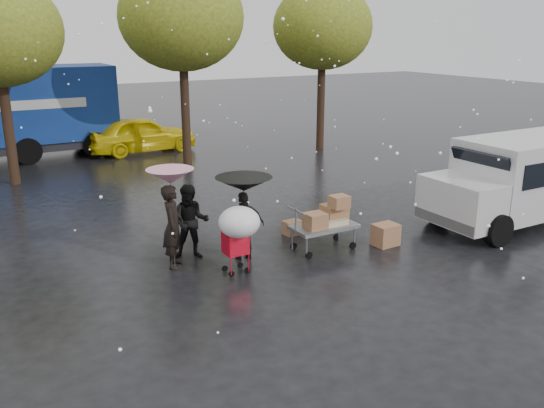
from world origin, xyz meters
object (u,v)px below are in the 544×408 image
yellow_taxi (141,134)px  blue_truck (10,114)px  person_pink (173,226)px  person_black (244,226)px  white_van (519,179)px  vendor_cart (327,219)px  shopping_cart (239,226)px

yellow_taxi → blue_truck: bearing=74.5°
person_pink → person_black: bearing=-76.9°
white_van → blue_truck: 18.00m
white_van → blue_truck: size_ratio=0.59×
white_van → blue_truck: blue_truck is taller
vendor_cart → yellow_taxi: (-0.30, 12.78, 0.02)m
vendor_cart → white_van: white_van is taller
person_pink → blue_truck: size_ratio=0.22×
vendor_cart → yellow_taxi: size_ratio=0.35×
vendor_cart → shopping_cart: bearing=-172.0°
person_pink → white_van: bearing=-74.0°
white_van → yellow_taxi: (-5.69, 13.62, -0.41)m
person_black → white_van: white_van is taller
person_pink → yellow_taxi: size_ratio=0.41×
person_black → vendor_cart: person_black is taller
person_black → blue_truck: blue_truck is taller
person_pink → yellow_taxi: person_pink is taller
person_pink → person_black: (1.49, -0.35, -0.14)m
white_van → person_black: bearing=170.3°
shopping_cart → yellow_taxi: (2.10, 13.12, -0.32)m
shopping_cart → yellow_taxi: 13.29m
vendor_cart → blue_truck: size_ratio=0.18×
person_pink → yellow_taxi: 12.42m
shopping_cart → white_van: white_van is taller
vendor_cart → yellow_taxi: 12.79m
person_pink → blue_truck: blue_truck is taller
person_pink → yellow_taxi: bearing=11.9°
vendor_cart → blue_truck: blue_truck is taller
white_van → yellow_taxi: bearing=112.7°
vendor_cart → shopping_cart: shopping_cart is taller
shopping_cart → vendor_cart: bearing=8.0°
blue_truck → vendor_cart: bearing=-70.1°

